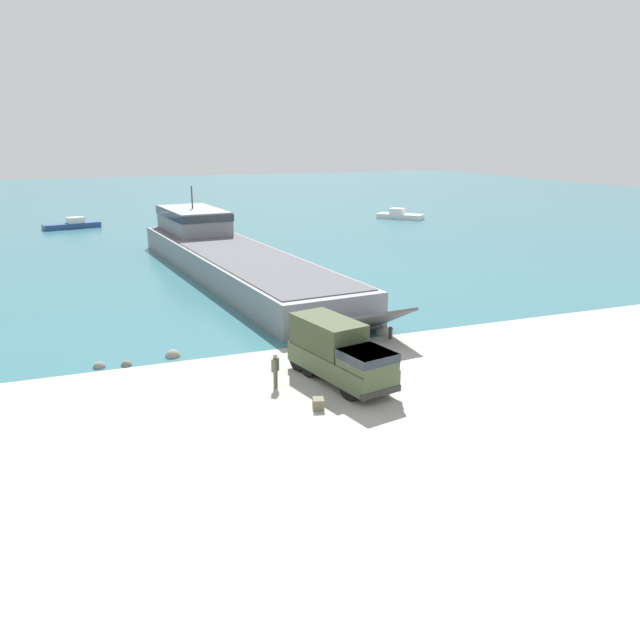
# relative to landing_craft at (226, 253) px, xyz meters

# --- Properties ---
(ground_plane) EXTENTS (240.00, 240.00, 0.00)m
(ground_plane) POSITION_rel_landing_craft_xyz_m (0.87, -28.71, -1.76)
(ground_plane) COLOR #A8A59E
(water_surface) EXTENTS (240.00, 180.00, 0.01)m
(water_surface) POSITION_rel_landing_craft_xyz_m (0.87, 66.41, -1.76)
(water_surface) COLOR #336B75
(water_surface) RESTS_ON ground_plane
(landing_craft) EXTENTS (11.55, 43.85, 7.29)m
(landing_craft) POSITION_rel_landing_craft_xyz_m (0.00, 0.00, 0.00)
(landing_craft) COLOR gray
(landing_craft) RESTS_ON ground_plane
(military_truck) EXTENTS (3.75, 7.26, 3.16)m
(military_truck) POSITION_rel_landing_craft_xyz_m (-0.86, -29.66, -0.17)
(military_truck) COLOR #475638
(military_truck) RESTS_ON ground_plane
(soldier_on_ramp) EXTENTS (0.47, 0.49, 1.79)m
(soldier_on_ramp) POSITION_rel_landing_craft_xyz_m (-4.21, -29.26, -0.72)
(soldier_on_ramp) COLOR #566042
(soldier_on_ramp) RESTS_ON ground_plane
(moored_boat_a) EXTENTS (6.78, 6.98, 1.60)m
(moored_boat_a) POSITION_rel_landing_craft_xyz_m (34.48, 29.56, -1.23)
(moored_boat_a) COLOR white
(moored_boat_a) RESTS_ON ground_plane
(moored_boat_b) EXTENTS (7.87, 3.80, 1.53)m
(moored_boat_b) POSITION_rel_landing_craft_xyz_m (-13.59, 36.62, -1.25)
(moored_boat_b) COLOR navy
(moored_boat_b) RESTS_ON ground_plane
(mooring_bollard) EXTENTS (0.29, 0.29, 0.81)m
(mooring_bollard) POSITION_rel_landing_craft_xyz_m (4.98, -24.27, -1.32)
(mooring_bollard) COLOR #333338
(mooring_bollard) RESTS_ON ground_plane
(cargo_crate) EXTENTS (0.67, 0.74, 0.52)m
(cargo_crate) POSITION_rel_landing_craft_xyz_m (-3.12, -32.55, -1.50)
(cargo_crate) COLOR #6B664C
(cargo_crate) RESTS_ON ground_plane
(shoreline_rock_a) EXTENTS (0.69, 0.69, 0.69)m
(shoreline_rock_a) POSITION_rel_landing_craft_xyz_m (-12.55, -23.00, -1.76)
(shoreline_rock_a) COLOR gray
(shoreline_rock_a) RESTS_ON ground_plane
(shoreline_rock_b) EXTENTS (0.60, 0.60, 0.60)m
(shoreline_rock_b) POSITION_rel_landing_craft_xyz_m (-11.11, -23.24, -1.76)
(shoreline_rock_b) COLOR #66605B
(shoreline_rock_b) RESTS_ON ground_plane
(shoreline_rock_c) EXTENTS (0.97, 0.97, 0.97)m
(shoreline_rock_c) POSITION_rel_landing_craft_xyz_m (5.03, -23.05, -1.76)
(shoreline_rock_c) COLOR gray
(shoreline_rock_c) RESTS_ON ground_plane
(shoreline_rock_d) EXTENTS (0.87, 0.87, 0.87)m
(shoreline_rock_d) POSITION_rel_landing_craft_xyz_m (-8.46, -22.66, -1.76)
(shoreline_rock_d) COLOR gray
(shoreline_rock_d) RESTS_ON ground_plane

